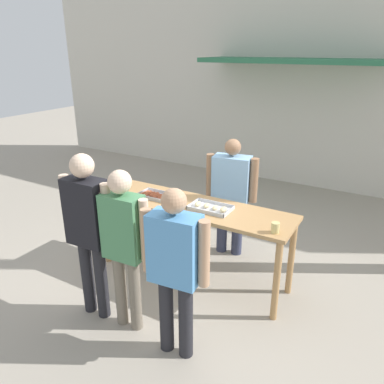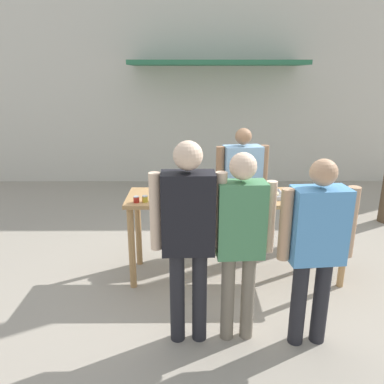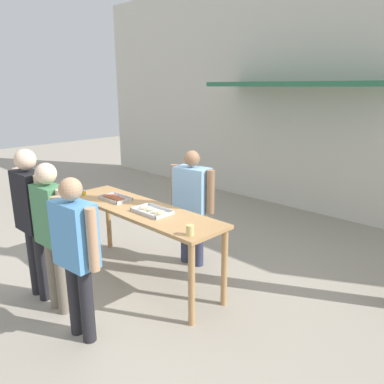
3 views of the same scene
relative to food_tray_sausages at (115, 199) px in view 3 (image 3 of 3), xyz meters
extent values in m
plane|color=#A39989|center=(0.49, 0.02, -0.96)|extent=(24.00, 24.00, 0.00)
cube|color=beige|center=(0.49, 4.02, 1.29)|extent=(12.00, 0.12, 4.50)
cube|color=#2D704C|center=(0.49, 3.47, 1.44)|extent=(3.20, 1.00, 0.08)
cube|color=tan|center=(0.49, 0.02, -0.04)|extent=(2.37, 0.64, 0.04)
cylinder|color=tan|center=(-0.63, -0.24, -0.51)|extent=(0.07, 0.07, 0.91)
cylinder|color=tan|center=(1.61, -0.24, -0.51)|extent=(0.07, 0.07, 0.91)
cylinder|color=tan|center=(-0.63, 0.28, -0.51)|extent=(0.07, 0.07, 0.91)
cylinder|color=tan|center=(1.61, 0.28, -0.51)|extent=(0.07, 0.07, 0.91)
cube|color=silver|center=(0.00, 0.00, -0.01)|extent=(0.41, 0.25, 0.01)
cube|color=silver|center=(0.00, -0.12, 0.01)|extent=(0.41, 0.01, 0.03)
cube|color=silver|center=(0.00, 0.12, 0.01)|extent=(0.41, 0.01, 0.03)
cube|color=silver|center=(-0.20, 0.00, 0.01)|extent=(0.01, 0.25, 0.03)
cube|color=silver|center=(0.20, 0.00, 0.01)|extent=(0.01, 0.25, 0.03)
cylinder|color=#A34C2D|center=(-0.17, 0.00, 0.01)|extent=(0.04, 0.15, 0.03)
cylinder|color=#A34C2D|center=(-0.13, 0.01, 0.01)|extent=(0.03, 0.14, 0.03)
cylinder|color=#A34C2D|center=(-0.10, 0.00, 0.01)|extent=(0.04, 0.13, 0.03)
cylinder|color=#A34C2D|center=(-0.06, 0.01, 0.00)|extent=(0.04, 0.13, 0.02)
cylinder|color=#A34C2D|center=(-0.03, 0.01, 0.01)|extent=(0.04, 0.13, 0.03)
cylinder|color=#A34C2D|center=(0.00, 0.00, 0.01)|extent=(0.04, 0.13, 0.03)
cylinder|color=#A34C2D|center=(0.03, 0.00, 0.00)|extent=(0.03, 0.12, 0.02)
cylinder|color=#A34C2D|center=(0.07, 0.00, 0.01)|extent=(0.03, 0.12, 0.03)
cylinder|color=#A34C2D|center=(0.10, -0.01, 0.01)|extent=(0.03, 0.14, 0.03)
cylinder|color=#A34C2D|center=(0.14, 0.00, 0.01)|extent=(0.03, 0.11, 0.03)
cylinder|color=#A34C2D|center=(0.17, 0.00, 0.00)|extent=(0.02, 0.15, 0.02)
cube|color=silver|center=(0.74, 0.00, -0.01)|extent=(0.46, 0.29, 0.01)
cube|color=silver|center=(0.74, -0.14, 0.01)|extent=(0.46, 0.01, 0.03)
cube|color=silver|center=(0.74, 0.14, 0.01)|extent=(0.46, 0.01, 0.03)
cube|color=silver|center=(0.51, 0.00, 0.01)|extent=(0.01, 0.29, 0.03)
cube|color=silver|center=(0.96, 0.00, 0.01)|extent=(0.01, 0.29, 0.03)
ellipsoid|color=beige|center=(0.58, 0.00, 0.02)|extent=(0.07, 0.12, 0.05)
ellipsoid|color=beige|center=(0.68, 0.01, 0.02)|extent=(0.06, 0.10, 0.05)
ellipsoid|color=beige|center=(0.79, 0.00, 0.01)|extent=(0.07, 0.11, 0.04)
ellipsoid|color=beige|center=(0.89, -0.01, 0.02)|extent=(0.07, 0.12, 0.06)
cylinder|color=#B22319|center=(-0.57, -0.19, 0.01)|extent=(0.06, 0.06, 0.06)
cylinder|color=#B2B2B7|center=(-0.57, -0.19, 0.05)|extent=(0.06, 0.06, 0.01)
cylinder|color=gold|center=(-0.48, -0.18, 0.01)|extent=(0.06, 0.06, 0.06)
cylinder|color=#B2B2B7|center=(-0.48, -0.18, 0.05)|extent=(0.06, 0.06, 0.01)
cylinder|color=#DBC67A|center=(1.53, -0.18, 0.04)|extent=(0.08, 0.08, 0.11)
cylinder|color=#333851|center=(0.53, 0.75, -0.59)|extent=(0.14, 0.14, 0.76)
cylinder|color=#333851|center=(0.74, 0.78, -0.59)|extent=(0.14, 0.14, 0.76)
cube|color=#84B2DB|center=(0.64, 0.77, 0.09)|extent=(0.50, 0.33, 0.60)
sphere|color=#936B4C|center=(0.64, 0.77, 0.51)|extent=(0.20, 0.20, 0.20)
cylinder|color=#936B4C|center=(0.36, 0.72, 0.11)|extent=(0.10, 0.10, 0.57)
cylinder|color=#936B4C|center=(0.92, 0.81, 0.11)|extent=(0.10, 0.10, 0.57)
cylinder|color=#232328|center=(0.06, -1.07, -0.55)|extent=(0.12, 0.12, 0.83)
cylinder|color=#232328|center=(-0.13, -1.07, -0.55)|extent=(0.12, 0.12, 0.83)
cube|color=black|center=(-0.03, -1.07, 0.20)|extent=(0.42, 0.24, 0.66)
sphere|color=beige|center=(-0.03, -1.07, 0.65)|extent=(0.23, 0.23, 0.23)
cylinder|color=beige|center=(0.22, -1.06, 0.21)|extent=(0.09, 0.09, 0.63)
cylinder|color=beige|center=(-0.29, -1.08, 0.21)|extent=(0.09, 0.09, 0.63)
cylinder|color=#232328|center=(1.07, -1.10, -0.58)|extent=(0.13, 0.13, 0.77)
cylinder|color=#232328|center=(0.88, -1.12, -0.58)|extent=(0.13, 0.13, 0.77)
cube|color=#5193D1|center=(0.98, -1.11, 0.11)|extent=(0.45, 0.27, 0.61)
sphere|color=tan|center=(0.98, -1.11, 0.53)|extent=(0.21, 0.21, 0.21)
cylinder|color=tan|center=(1.24, -1.08, 0.12)|extent=(0.10, 0.10, 0.58)
cylinder|color=tan|center=(0.72, -1.13, 0.12)|extent=(0.10, 0.10, 0.58)
cylinder|color=#756B5B|center=(0.47, -1.04, -0.57)|extent=(0.11, 0.11, 0.79)
cylinder|color=#756B5B|center=(0.30, -1.06, -0.57)|extent=(0.11, 0.11, 0.79)
cube|color=#478456|center=(0.38, -1.05, 0.13)|extent=(0.39, 0.23, 0.62)
sphere|color=beige|center=(0.38, -1.05, 0.57)|extent=(0.21, 0.21, 0.21)
cylinder|color=beige|center=(0.62, -1.04, 0.15)|extent=(0.09, 0.09, 0.59)
cylinder|color=beige|center=(0.15, -1.06, 0.15)|extent=(0.09, 0.09, 0.59)
camera|label=1|loc=(2.45, -3.37, 1.66)|focal=35.00mm
camera|label=2|loc=(-0.02, -3.80, 1.23)|focal=35.00mm
camera|label=3|loc=(3.93, -2.63, 1.40)|focal=35.00mm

